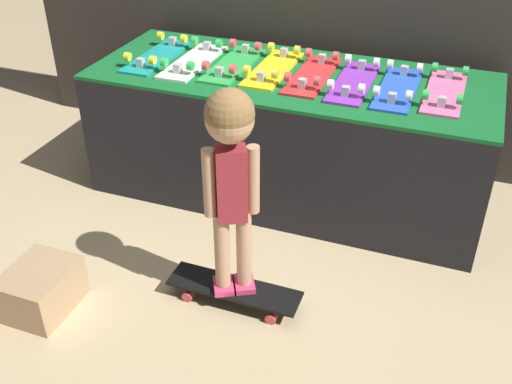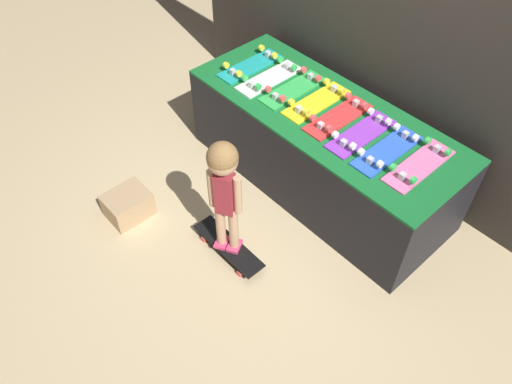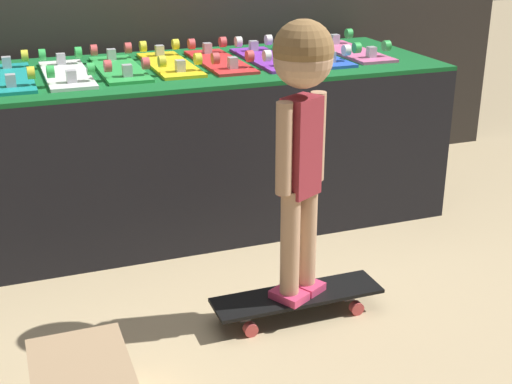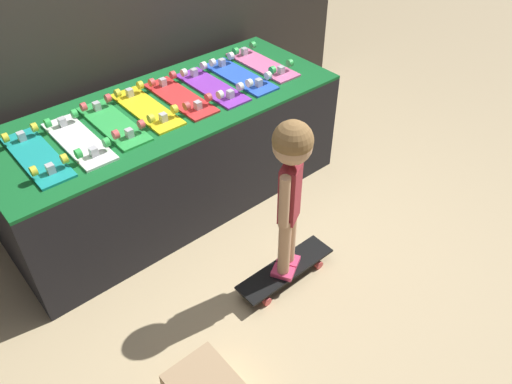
{
  "view_description": "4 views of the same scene",
  "coord_description": "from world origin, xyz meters",
  "px_view_note": "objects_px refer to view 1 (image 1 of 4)",
  "views": [
    {
      "loc": [
        0.94,
        -2.45,
        2.05
      ],
      "look_at": [
        0.07,
        -0.13,
        0.45
      ],
      "focal_mm": 42.0,
      "sensor_mm": 36.0,
      "label": 1
    },
    {
      "loc": [
        1.91,
        -1.82,
        3.17
      ],
      "look_at": [
        0.03,
        -0.11,
        0.41
      ],
      "focal_mm": 35.0,
      "sensor_mm": 36.0,
      "label": 2
    },
    {
      "loc": [
        -0.9,
        -2.61,
        1.44
      ],
      "look_at": [
        -0.0,
        -0.18,
        0.42
      ],
      "focal_mm": 50.0,
      "sensor_mm": 36.0,
      "label": 3
    },
    {
      "loc": [
        -1.38,
        -1.85,
        2.38
      ],
      "look_at": [
        0.13,
        -0.1,
        0.44
      ],
      "focal_mm": 35.0,
      "sensor_mm": 36.0,
      "label": 4
    }
  ],
  "objects_px": {
    "skateboard_teal_on_rack": "(158,55)",
    "skateboard_pink_on_rack": "(445,91)",
    "skateboard_yellow_on_rack": "(273,67)",
    "skateboard_blue_on_rack": "(398,87)",
    "skateboard_red_on_rack": "(312,74)",
    "skateboard_on_floor": "(234,290)",
    "skateboard_white_on_rack": "(193,60)",
    "skateboard_green_on_rack": "(233,63)",
    "skateboard_purple_on_rack": "(354,81)",
    "storage_box": "(41,289)",
    "child": "(231,158)"
  },
  "relations": [
    {
      "from": "skateboard_teal_on_rack",
      "to": "skateboard_pink_on_rack",
      "type": "relative_size",
      "value": 1.0
    },
    {
      "from": "skateboard_yellow_on_rack",
      "to": "skateboard_blue_on_rack",
      "type": "relative_size",
      "value": 1.0
    },
    {
      "from": "skateboard_red_on_rack",
      "to": "skateboard_on_floor",
      "type": "xyz_separation_m",
      "value": [
        -0.05,
        -1.09,
        -0.71
      ]
    },
    {
      "from": "skateboard_white_on_rack",
      "to": "skateboard_blue_on_rack",
      "type": "bearing_deg",
      "value": 0.74
    },
    {
      "from": "skateboard_blue_on_rack",
      "to": "skateboard_pink_on_rack",
      "type": "relative_size",
      "value": 1.0
    },
    {
      "from": "skateboard_on_floor",
      "to": "skateboard_green_on_rack",
      "type": "bearing_deg",
      "value": 111.86
    },
    {
      "from": "skateboard_yellow_on_rack",
      "to": "skateboard_on_floor",
      "type": "relative_size",
      "value": 0.93
    },
    {
      "from": "skateboard_pink_on_rack",
      "to": "skateboard_red_on_rack",
      "type": "bearing_deg",
      "value": -178.53
    },
    {
      "from": "skateboard_red_on_rack",
      "to": "skateboard_purple_on_rack",
      "type": "distance_m",
      "value": 0.24
    },
    {
      "from": "skateboard_teal_on_rack",
      "to": "skateboard_purple_on_rack",
      "type": "xyz_separation_m",
      "value": [
        1.2,
        0.01,
        0.0
      ]
    },
    {
      "from": "skateboard_teal_on_rack",
      "to": "skateboard_pink_on_rack",
      "type": "distance_m",
      "value": 1.69
    },
    {
      "from": "skateboard_white_on_rack",
      "to": "storage_box",
      "type": "height_order",
      "value": "skateboard_white_on_rack"
    },
    {
      "from": "skateboard_teal_on_rack",
      "to": "skateboard_white_on_rack",
      "type": "xyz_separation_m",
      "value": [
        0.24,
        -0.01,
        0.0
      ]
    },
    {
      "from": "skateboard_blue_on_rack",
      "to": "storage_box",
      "type": "bearing_deg",
      "value": -134.17
    },
    {
      "from": "skateboard_red_on_rack",
      "to": "storage_box",
      "type": "height_order",
      "value": "skateboard_red_on_rack"
    },
    {
      "from": "skateboard_yellow_on_rack",
      "to": "skateboard_on_floor",
      "type": "bearing_deg",
      "value": -80.02
    },
    {
      "from": "skateboard_teal_on_rack",
      "to": "skateboard_yellow_on_rack",
      "type": "bearing_deg",
      "value": 3.92
    },
    {
      "from": "skateboard_pink_on_rack",
      "to": "storage_box",
      "type": "relative_size",
      "value": 1.74
    },
    {
      "from": "skateboard_red_on_rack",
      "to": "storage_box",
      "type": "relative_size",
      "value": 1.74
    },
    {
      "from": "skateboard_teal_on_rack",
      "to": "skateboard_white_on_rack",
      "type": "bearing_deg",
      "value": -1.26
    },
    {
      "from": "skateboard_on_floor",
      "to": "child",
      "type": "relative_size",
      "value": 0.64
    },
    {
      "from": "skateboard_yellow_on_rack",
      "to": "skateboard_purple_on_rack",
      "type": "height_order",
      "value": "same"
    },
    {
      "from": "storage_box",
      "to": "child",
      "type": "bearing_deg",
      "value": 22.71
    },
    {
      "from": "skateboard_red_on_rack",
      "to": "skateboard_pink_on_rack",
      "type": "distance_m",
      "value": 0.72
    },
    {
      "from": "skateboard_green_on_rack",
      "to": "skateboard_on_floor",
      "type": "bearing_deg",
      "value": -68.14
    },
    {
      "from": "skateboard_green_on_rack",
      "to": "child",
      "type": "height_order",
      "value": "child"
    },
    {
      "from": "skateboard_teal_on_rack",
      "to": "skateboard_on_floor",
      "type": "height_order",
      "value": "skateboard_teal_on_rack"
    },
    {
      "from": "skateboard_purple_on_rack",
      "to": "storage_box",
      "type": "xyz_separation_m",
      "value": [
        -1.14,
        -1.42,
        -0.67
      ]
    },
    {
      "from": "skateboard_teal_on_rack",
      "to": "skateboard_yellow_on_rack",
      "type": "xyz_separation_m",
      "value": [
        0.72,
        0.05,
        0.0
      ]
    },
    {
      "from": "skateboard_teal_on_rack",
      "to": "skateboard_yellow_on_rack",
      "type": "distance_m",
      "value": 0.72
    },
    {
      "from": "child",
      "to": "storage_box",
      "type": "distance_m",
      "value": 1.16
    },
    {
      "from": "skateboard_blue_on_rack",
      "to": "skateboard_pink_on_rack",
      "type": "bearing_deg",
      "value": 9.56
    },
    {
      "from": "skateboard_teal_on_rack",
      "to": "skateboard_purple_on_rack",
      "type": "bearing_deg",
      "value": 0.58
    },
    {
      "from": "storage_box",
      "to": "skateboard_green_on_rack",
      "type": "bearing_deg",
      "value": 73.94
    },
    {
      "from": "skateboard_yellow_on_rack",
      "to": "skateboard_teal_on_rack",
      "type": "bearing_deg",
      "value": -176.08
    },
    {
      "from": "skateboard_yellow_on_rack",
      "to": "skateboard_pink_on_rack",
      "type": "distance_m",
      "value": 0.96
    },
    {
      "from": "skateboard_green_on_rack",
      "to": "skateboard_blue_on_rack",
      "type": "distance_m",
      "value": 0.96
    },
    {
      "from": "skateboard_purple_on_rack",
      "to": "skateboard_white_on_rack",
      "type": "bearing_deg",
      "value": -178.95
    },
    {
      "from": "skateboard_white_on_rack",
      "to": "skateboard_on_floor",
      "type": "xyz_separation_m",
      "value": [
        0.68,
        -1.05,
        -0.71
      ]
    },
    {
      "from": "skateboard_purple_on_rack",
      "to": "child",
      "type": "height_order",
      "value": "child"
    },
    {
      "from": "skateboard_red_on_rack",
      "to": "skateboard_on_floor",
      "type": "bearing_deg",
      "value": -92.47
    },
    {
      "from": "skateboard_white_on_rack",
      "to": "skateboard_blue_on_rack",
      "type": "distance_m",
      "value": 1.2
    },
    {
      "from": "skateboard_teal_on_rack",
      "to": "skateboard_green_on_rack",
      "type": "bearing_deg",
      "value": 3.68
    },
    {
      "from": "skateboard_white_on_rack",
      "to": "skateboard_yellow_on_rack",
      "type": "distance_m",
      "value": 0.48
    },
    {
      "from": "skateboard_blue_on_rack",
      "to": "storage_box",
      "type": "relative_size",
      "value": 1.74
    },
    {
      "from": "skateboard_yellow_on_rack",
      "to": "storage_box",
      "type": "bearing_deg",
      "value": -114.2
    },
    {
      "from": "skateboard_white_on_rack",
      "to": "skateboard_blue_on_rack",
      "type": "height_order",
      "value": "same"
    },
    {
      "from": "skateboard_green_on_rack",
      "to": "skateboard_pink_on_rack",
      "type": "relative_size",
      "value": 1.0
    },
    {
      "from": "skateboard_yellow_on_rack",
      "to": "skateboard_purple_on_rack",
      "type": "relative_size",
      "value": 1.0
    },
    {
      "from": "storage_box",
      "to": "skateboard_teal_on_rack",
      "type": "bearing_deg",
      "value": 92.74
    }
  ]
}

